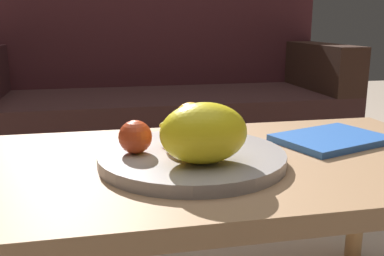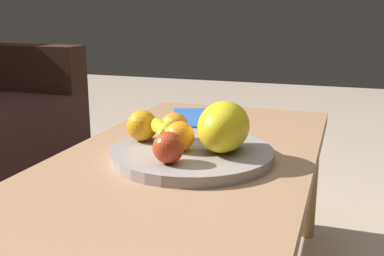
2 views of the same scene
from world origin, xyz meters
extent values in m
cube|color=#A77C56|center=(0.00, 0.00, 0.42)|extent=(1.21, 0.60, 0.04)
cylinder|color=tan|center=(0.56, -0.26, 0.20)|extent=(0.05, 0.05, 0.40)
cylinder|color=#A87F50|center=(0.56, 0.26, 0.20)|extent=(0.05, 0.05, 0.40)
cube|color=black|center=(0.87, 1.18, 0.51)|extent=(0.14, 0.70, 0.22)
cylinder|color=#9F9592|center=(-0.02, -0.02, 0.46)|extent=(0.38, 0.38, 0.03)
ellipsoid|color=yellow|center=(-0.01, -0.10, 0.53)|extent=(0.17, 0.12, 0.12)
sphere|color=orange|center=(0.04, 0.04, 0.50)|extent=(0.07, 0.07, 0.07)
sphere|color=orange|center=(-0.04, 0.00, 0.50)|extent=(0.07, 0.07, 0.07)
sphere|color=orange|center=(0.01, 0.12, 0.51)|extent=(0.08, 0.08, 0.08)
sphere|color=#BB3919|center=(-0.13, -0.01, 0.50)|extent=(0.07, 0.07, 0.07)
ellipsoid|color=yellow|center=(0.00, 0.05, 0.49)|extent=(0.15, 0.06, 0.03)
ellipsoid|color=yellow|center=(0.01, 0.05, 0.49)|extent=(0.15, 0.10, 0.03)
ellipsoid|color=yellow|center=(0.00, 0.04, 0.51)|extent=(0.15, 0.05, 0.03)
ellipsoid|color=yellow|center=(-0.01, 0.07, 0.51)|extent=(0.14, 0.12, 0.03)
cube|color=blue|center=(0.35, 0.07, 0.45)|extent=(0.29, 0.25, 0.02)
camera|label=1|loc=(-0.19, -0.87, 0.73)|focal=41.30mm
camera|label=2|loc=(-1.00, -0.35, 0.79)|focal=43.37mm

